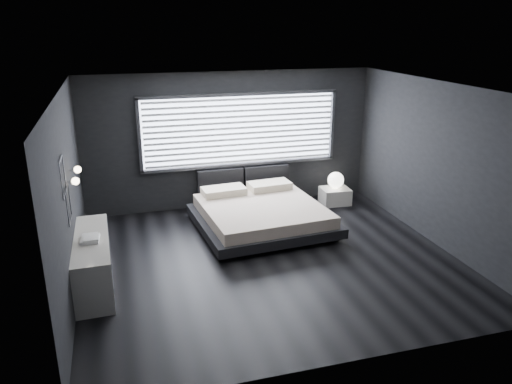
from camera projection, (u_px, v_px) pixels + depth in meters
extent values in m
plane|color=black|center=(270.00, 259.00, 8.25)|extent=(6.00, 6.00, 0.00)
plane|color=silver|center=(272.00, 88.00, 7.34)|extent=(6.00, 6.00, 0.00)
cube|color=black|center=(231.00, 140.00, 10.29)|extent=(6.00, 0.04, 2.80)
cube|color=black|center=(349.00, 253.00, 5.29)|extent=(6.00, 0.04, 2.80)
cube|color=black|center=(68.00, 196.00, 7.01)|extent=(0.04, 5.50, 2.80)
cube|color=black|center=(437.00, 164.00, 8.57)|extent=(0.04, 5.50, 2.80)
cube|color=white|center=(240.00, 130.00, 10.26)|extent=(4.00, 0.02, 1.38)
cube|color=#47474C|center=(139.00, 136.00, 9.70)|extent=(0.06, 0.08, 1.48)
cube|color=#47474C|center=(332.00, 125.00, 10.76)|extent=(0.06, 0.08, 1.48)
cube|color=#47474C|center=(240.00, 94.00, 9.99)|extent=(4.14, 0.08, 0.06)
cube|color=#47474C|center=(241.00, 165.00, 10.47)|extent=(4.14, 0.08, 0.06)
cube|color=silver|center=(241.00, 131.00, 10.21)|extent=(3.94, 0.03, 1.32)
cube|color=black|center=(220.00, 181.00, 10.40)|extent=(0.96, 0.16, 0.52)
cube|color=black|center=(266.00, 177.00, 10.66)|extent=(0.96, 0.16, 0.52)
cylinder|color=silver|center=(70.00, 182.00, 7.01)|extent=(0.10, 0.02, 0.02)
sphere|color=#FFE5B7|center=(75.00, 181.00, 7.03)|extent=(0.11, 0.11, 0.11)
cylinder|color=silver|center=(73.00, 170.00, 7.55)|extent=(0.10, 0.02, 0.02)
sphere|color=#FFE5B7|center=(78.00, 170.00, 7.57)|extent=(0.11, 0.11, 0.11)
cube|color=#47474C|center=(60.00, 159.00, 6.30)|extent=(0.01, 0.46, 0.02)
cube|color=#47474C|center=(65.00, 194.00, 6.45)|extent=(0.01, 0.46, 0.02)
cube|color=#47474C|center=(64.00, 172.00, 6.58)|extent=(0.01, 0.02, 0.46)
cube|color=#47474C|center=(61.00, 182.00, 6.16)|extent=(0.01, 0.02, 0.46)
cube|color=#47474C|center=(66.00, 189.00, 6.68)|extent=(0.01, 0.46, 0.02)
cube|color=#47474C|center=(71.00, 220.00, 6.83)|extent=(0.01, 0.46, 0.02)
cube|color=#47474C|center=(70.00, 199.00, 6.96)|extent=(0.01, 0.02, 0.46)
cube|color=#47474C|center=(67.00, 211.00, 6.55)|extent=(0.01, 0.02, 0.46)
cube|color=black|center=(224.00, 255.00, 8.29)|extent=(0.14, 0.14, 0.09)
cube|color=black|center=(334.00, 237.00, 8.98)|extent=(0.14, 0.14, 0.09)
cube|color=black|center=(197.00, 217.00, 9.93)|extent=(0.14, 0.14, 0.09)
cube|color=black|center=(291.00, 204.00, 10.61)|extent=(0.14, 0.14, 0.09)
cube|color=black|center=(262.00, 220.00, 9.41)|extent=(2.57, 2.47, 0.17)
cube|color=beige|center=(262.00, 211.00, 9.35)|extent=(2.29, 2.29, 0.22)
cube|color=beige|center=(224.00, 191.00, 9.87)|extent=(0.88, 0.52, 0.14)
cube|color=beige|center=(269.00, 185.00, 10.20)|extent=(0.88, 0.52, 0.14)
cube|color=silver|center=(335.00, 196.00, 10.72)|extent=(0.61, 0.52, 0.34)
sphere|color=white|center=(336.00, 180.00, 10.65)|extent=(0.34, 0.34, 0.34)
cube|color=silver|center=(92.00, 262.00, 7.35)|extent=(0.58, 1.90, 0.75)
cube|color=#47474C|center=(111.00, 259.00, 7.43)|extent=(0.06, 1.86, 0.73)
cube|color=white|center=(90.00, 239.00, 7.16)|extent=(0.28, 0.35, 0.04)
cube|color=white|center=(91.00, 237.00, 7.13)|extent=(0.22, 0.30, 0.03)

